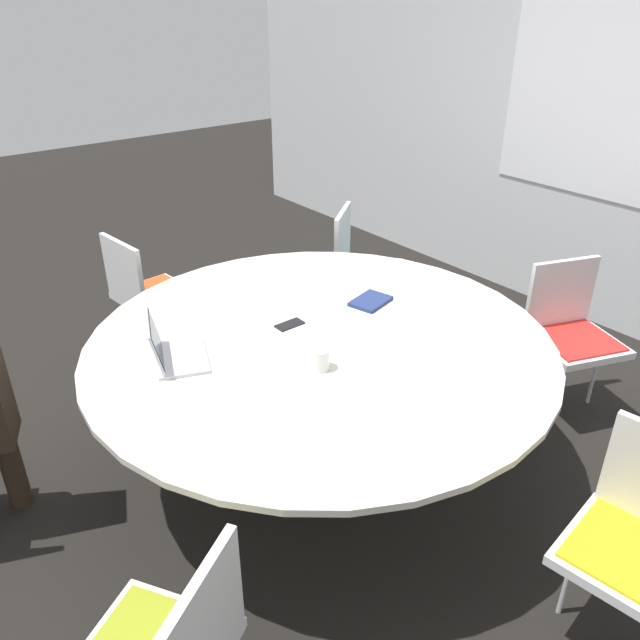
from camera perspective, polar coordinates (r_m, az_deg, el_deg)
name	(u,v)px	position (r m, az deg, el deg)	size (l,w,h in m)	color
ground_plane	(320,459)	(3.34, 0.00, -12.58)	(16.00, 16.00, 0.00)	black
wall_back	(627,131)	(4.65, 26.24, 15.20)	(8.00, 0.07, 2.70)	silver
conference_table	(320,354)	(2.96, 0.00, -3.16)	(2.18, 2.18, 0.73)	#333333
chair_3	(571,326)	(3.74, 21.94, -0.51)	(0.55, 0.56, 0.86)	silver
chair_4	(360,260)	(4.33, 3.70, 5.50)	(0.60, 0.61, 0.86)	silver
chair_5	(145,288)	(4.06, -15.69, 2.83)	(0.48, 0.46, 0.86)	silver
laptop	(171,350)	(2.80, -13.51, -2.67)	(0.38, 0.34, 0.21)	silver
spiral_notebook	(371,301)	(3.25, 4.65, 1.73)	(0.20, 0.24, 0.02)	navy
coffee_cup	(320,359)	(2.67, -0.04, -3.56)	(0.09, 0.09, 0.10)	white
cell_phone	(290,325)	(3.03, -2.80, -0.42)	(0.07, 0.14, 0.01)	black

